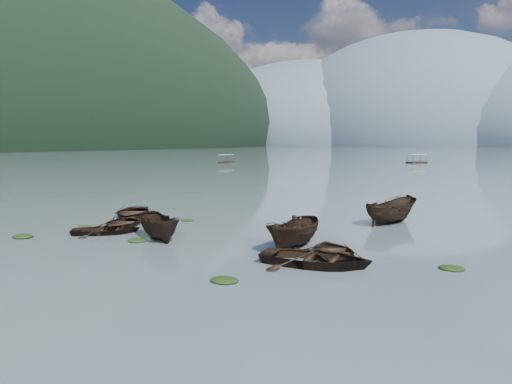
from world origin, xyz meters
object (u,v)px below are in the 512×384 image
at_px(rowboat_0, 123,226).
at_px(rowboat_3, 333,257).
at_px(pontoon_left, 226,163).
at_px(pontoon_centre, 417,163).

xyz_separation_m(rowboat_0, rowboat_3, (14.18, -2.36, 0.00)).
distance_m(rowboat_3, pontoon_left, 102.07).
relative_size(rowboat_0, pontoon_centre, 0.73).
bearing_deg(rowboat_0, pontoon_centre, 68.45).
xyz_separation_m(rowboat_0, pontoon_left, (-36.81, 86.06, 0.00)).
height_order(rowboat_3, pontoon_centre, pontoon_centre).
xyz_separation_m(rowboat_0, pontoon_centre, (10.07, 105.49, 0.00)).
bearing_deg(pontoon_left, rowboat_3, -61.64).
bearing_deg(pontoon_centre, rowboat_3, -49.63).
relative_size(rowboat_0, rowboat_3, 1.02).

